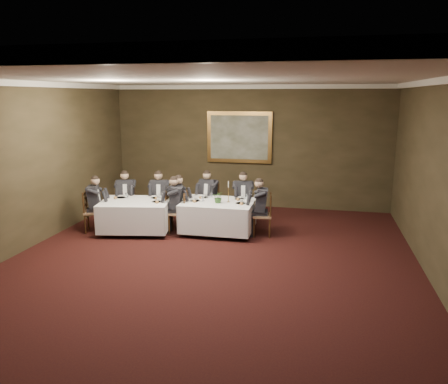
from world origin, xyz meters
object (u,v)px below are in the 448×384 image
at_px(chair_sec_backright, 160,212).
at_px(chair_sec_endleft, 94,220).
at_px(diner_main_endright, 262,214).
at_px(chair_sec_backleft, 127,211).
at_px(diner_main_endleft, 176,209).
at_px(diner_sec_backright, 160,203).
at_px(candlestick, 228,194).
at_px(chair_sec_endright, 179,221).
at_px(diner_sec_endleft, 94,211).
at_px(chair_main_endright, 262,224).
at_px(table_main, 218,214).
at_px(chair_main_endleft, 176,218).
at_px(chair_main_backright, 243,213).
at_px(table_second, 136,214).
at_px(chair_main_backleft, 209,211).
at_px(diner_sec_backleft, 126,203).
at_px(diner_main_backleft, 209,202).
at_px(diner_sec_endright, 178,212).
at_px(diner_main_backright, 243,204).
at_px(centerpiece, 218,197).

height_order(chair_sec_backright, chair_sec_endleft, same).
distance_m(diner_main_endright, chair_sec_endleft, 4.03).
distance_m(diner_main_endright, chair_sec_backleft, 3.58).
relative_size(diner_main_endleft, chair_sec_backleft, 1.35).
height_order(diner_sec_backright, candlestick, diner_sec_backright).
distance_m(chair_sec_endright, diner_sec_endleft, 2.05).
bearing_deg(chair_main_endright, candlestick, 83.29).
relative_size(diner_main_endright, chair_sec_backleft, 1.35).
distance_m(table_main, chair_main_endleft, 1.07).
height_order(chair_main_backright, chair_sec_backright, same).
bearing_deg(chair_sec_backleft, chair_main_endright, 156.98).
relative_size(table_second, chair_main_endleft, 1.82).
xyz_separation_m(chair_main_backleft, diner_sec_backleft, (-2.06, -0.50, 0.23)).
bearing_deg(candlestick, diner_main_backleft, 129.67).
distance_m(diner_main_backleft, diner_main_endleft, 1.04).
distance_m(chair_sec_backright, chair_sec_endleft, 1.68).
distance_m(diner_sec_backright, candlestick, 2.02).
height_order(table_main, diner_main_endleft, diner_main_endleft).
bearing_deg(diner_sec_endright, chair_main_backleft, -32.91).
bearing_deg(chair_main_endright, diner_sec_endright, 88.42).
height_order(diner_main_endright, diner_sec_endleft, same).
bearing_deg(chair_sec_backleft, table_second, 110.87).
relative_size(chair_sec_backright, diner_sec_endleft, 0.74).
relative_size(chair_sec_backleft, chair_sec_endleft, 1.00).
height_order(diner_main_endleft, chair_sec_endleft, diner_main_endleft).
bearing_deg(candlestick, chair_main_endright, 0.30).
distance_m(table_main, diner_sec_endleft, 2.98).
xyz_separation_m(table_second, diner_main_backright, (2.38, 1.22, 0.06)).
xyz_separation_m(diner_main_endleft, diner_sec_backleft, (-1.46, 0.36, 0.00)).
bearing_deg(chair_sec_backright, diner_main_endright, 158.95).
bearing_deg(chair_sec_backleft, diner_main_endright, 156.94).
bearing_deg(chair_main_backleft, diner_main_endleft, 67.95).
bearing_deg(chair_main_endleft, diner_sec_endright, 31.76).
distance_m(table_main, chair_sec_backleft, 2.54).
xyz_separation_m(chair_main_backleft, candlestick, (0.70, -0.86, 0.67)).
bearing_deg(table_main, diner_main_endright, 0.24).
bearing_deg(centerpiece, chair_sec_endleft, -171.91).
distance_m(diner_main_backright, diner_main_endright, 1.04).
xyz_separation_m(diner_sec_endleft, candlestick, (3.17, 0.55, 0.44)).
relative_size(chair_main_endright, chair_sec_backright, 1.00).
relative_size(diner_sec_endleft, candlestick, 2.62).
distance_m(diner_sec_endleft, centerpiece, 3.02).
height_order(diner_main_endright, chair_sec_endright, diner_main_endright).
bearing_deg(centerpiece, chair_sec_endright, -176.85).
distance_m(chair_main_endright, diner_sec_backright, 2.77).
distance_m(chair_main_backleft, chair_sec_backleft, 2.12).
relative_size(diner_main_endright, chair_sec_endright, 1.35).
bearing_deg(diner_main_backright, table_main, 51.73).
bearing_deg(diner_sec_backright, chair_sec_backleft, -0.46).
bearing_deg(diner_main_backleft, diner_sec_backleft, 25.99).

